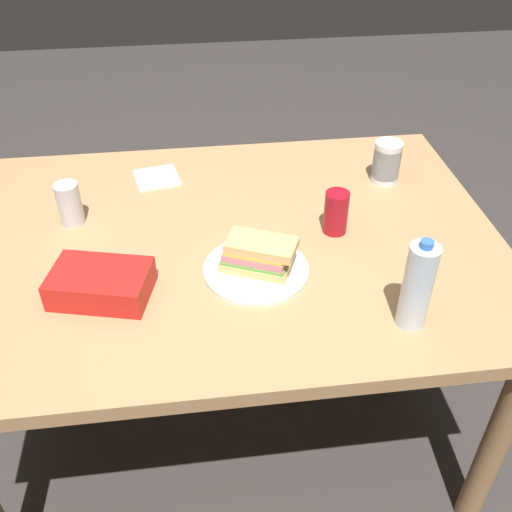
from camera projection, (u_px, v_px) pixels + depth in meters
name	position (u px, v px, depth m)	size (l,w,h in m)	color
ground_plane	(235.00, 411.00, 2.05)	(8.00, 8.00, 0.00)	#383330
dining_table	(230.00, 263.00, 1.64)	(1.48, 1.07, 0.77)	tan
paper_plate	(256.00, 270.00, 1.46)	(0.27, 0.27, 0.01)	white
sandwich	(258.00, 255.00, 1.43)	(0.21, 0.15, 0.08)	#DBB26B
soda_can_red	(336.00, 212.00, 1.57)	(0.07, 0.07, 0.12)	maroon
chip_bag	(101.00, 284.00, 1.37)	(0.23, 0.15, 0.07)	red
water_bottle_tall	(417.00, 286.00, 1.26)	(0.07, 0.07, 0.23)	silver
plastic_cup_stack	(387.00, 162.00, 1.78)	(0.08, 0.08, 0.13)	silver
soda_can_silver	(69.00, 204.00, 1.60)	(0.07, 0.07, 0.12)	silver
paper_napkin	(157.00, 178.00, 1.82)	(0.13, 0.13, 0.01)	white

